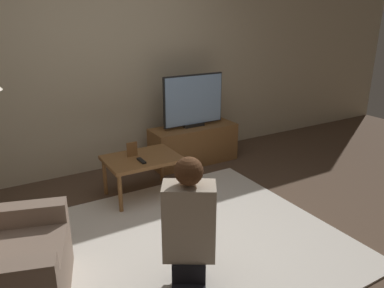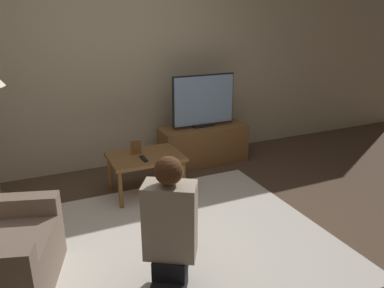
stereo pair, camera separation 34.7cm
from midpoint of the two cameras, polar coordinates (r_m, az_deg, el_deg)
ground_plane at (r=3.19m, az=0.68°, el=-15.05°), size 10.00×10.00×0.00m
wall_back at (r=4.48m, az=-10.05°, el=12.64°), size 10.00×0.06×2.60m
rug at (r=3.18m, az=0.68°, el=-14.93°), size 2.51×2.18×0.02m
tv_stand at (r=4.70m, az=3.84°, el=-0.14°), size 1.09×0.40×0.47m
tv at (r=4.55m, az=3.98°, el=6.56°), size 0.80×0.08×0.64m
coffee_table at (r=3.84m, az=-4.56°, el=-2.46°), size 0.74×0.54×0.43m
person_kneeling at (r=2.48m, az=0.68°, el=-13.06°), size 0.65×0.85×0.96m
picture_frame at (r=3.84m, az=-6.03°, el=-0.54°), size 0.11×0.01×0.15m
remote at (r=3.71m, az=-4.74°, el=-2.29°), size 0.04×0.15×0.02m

